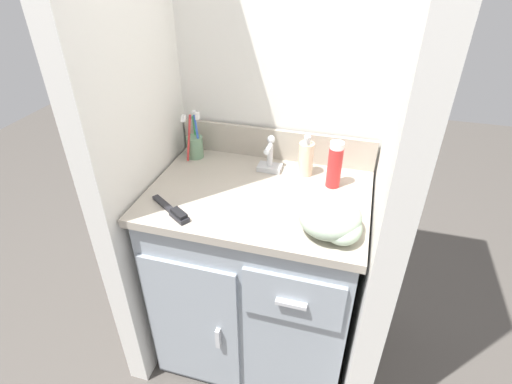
% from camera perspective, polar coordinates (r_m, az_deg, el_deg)
% --- Properties ---
extents(ground_plane, '(6.00, 6.00, 0.00)m').
position_cam_1_polar(ground_plane, '(1.97, 0.23, -20.52)').
color(ground_plane, '#4C4742').
extents(wall_back, '(0.95, 0.08, 2.20)m').
position_cam_1_polar(wall_back, '(1.56, 3.63, 14.81)').
color(wall_back, silver).
rests_on(wall_back, ground_plane).
extents(wall_left, '(0.08, 0.63, 2.20)m').
position_cam_1_polar(wall_left, '(1.43, -17.01, 11.76)').
color(wall_left, silver).
rests_on(wall_left, ground_plane).
extents(wall_right, '(0.08, 0.63, 2.20)m').
position_cam_1_polar(wall_right, '(1.23, 20.40, 7.58)').
color(wall_right, silver).
rests_on(wall_right, ground_plane).
extents(vanity, '(0.77, 0.56, 0.83)m').
position_cam_1_polar(vanity, '(1.64, 0.18, -11.73)').
color(vanity, '#9EA8B2').
rests_on(vanity, ground_plane).
extents(backsplash, '(0.77, 0.02, 0.12)m').
position_cam_1_polar(backsplash, '(1.59, 2.89, 6.84)').
color(backsplash, '#B2A899').
rests_on(backsplash, vanity).
extents(sink_faucet, '(0.09, 0.09, 0.14)m').
position_cam_1_polar(sink_faucet, '(1.51, 1.98, 4.76)').
color(sink_faucet, silver).
rests_on(sink_faucet, vanity).
extents(toothbrush_cup, '(0.07, 0.10, 0.20)m').
position_cam_1_polar(toothbrush_cup, '(1.62, -8.75, 6.69)').
color(toothbrush_cup, gray).
rests_on(toothbrush_cup, vanity).
extents(soap_dispenser, '(0.06, 0.06, 0.16)m').
position_cam_1_polar(soap_dispenser, '(1.48, 7.14, 4.84)').
color(soap_dispenser, beige).
rests_on(soap_dispenser, vanity).
extents(shaving_cream_can, '(0.05, 0.05, 0.17)m').
position_cam_1_polar(shaving_cream_can, '(1.42, 11.18, 3.82)').
color(shaving_cream_can, red).
rests_on(shaving_cream_can, vanity).
extents(hairbrush, '(0.18, 0.13, 0.03)m').
position_cam_1_polar(hairbrush, '(1.31, -11.61, -2.78)').
color(hairbrush, '#232328').
rests_on(hairbrush, vanity).
extents(hand_towel, '(0.19, 0.20, 0.10)m').
position_cam_1_polar(hand_towel, '(1.21, 10.91, -3.75)').
color(hand_towel, '#A8BCA3').
rests_on(hand_towel, vanity).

